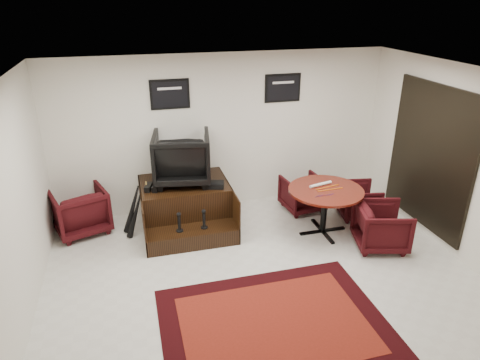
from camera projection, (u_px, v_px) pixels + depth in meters
name	position (u px, v px, depth m)	size (l,w,h in m)	color
ground	(264.00, 280.00, 6.00)	(6.00, 6.00, 0.00)	beige
room_shell	(295.00, 155.00, 5.49)	(6.02, 5.02, 2.81)	silver
area_rug	(275.00, 324.00, 5.18)	(2.72, 2.04, 0.01)	black
shine_podium	(186.00, 207.00, 7.30)	(1.48, 1.52, 0.76)	black
shine_chair	(182.00, 155.00, 7.08)	(0.92, 0.86, 0.94)	black
shoes_pair	(152.00, 187.00, 6.93)	(0.28, 0.30, 0.09)	black
polish_kit	(215.00, 185.00, 7.01)	(0.28, 0.19, 0.10)	black
umbrella_black	(135.00, 216.00, 6.92)	(0.29, 0.11, 0.78)	black
umbrella_hooked	(132.00, 209.00, 7.06)	(0.32, 0.12, 0.86)	black
armchair_side	(80.00, 209.00, 7.07)	(0.82, 0.77, 0.85)	black
meeting_table	(326.00, 194.00, 6.93)	(1.21, 1.21, 0.79)	#47100A
table_chair_back	(303.00, 192.00, 7.84)	(0.68, 0.64, 0.70)	black
table_chair_window	(359.00, 199.00, 7.60)	(0.66, 0.61, 0.67)	black
table_chair_corner	(382.00, 225.00, 6.66)	(0.75, 0.70, 0.77)	black
paper_roll	(321.00, 184.00, 7.01)	(0.05, 0.05, 0.42)	silver
table_clutter	(328.00, 190.00, 6.87)	(0.57, 0.35, 0.01)	orange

